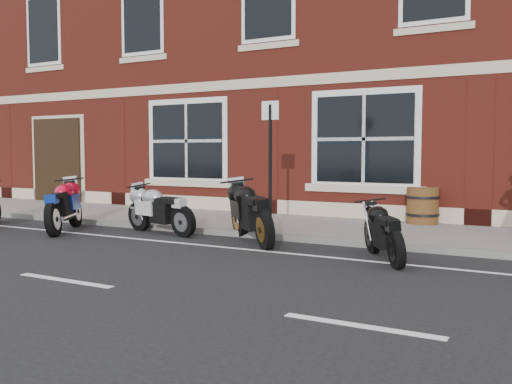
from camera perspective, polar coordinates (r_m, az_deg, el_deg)
ground at (r=10.11m, az=-5.81°, el=-5.50°), size 80.00×80.00×0.00m
sidewalk at (r=12.65m, az=2.00°, el=-3.29°), size 30.00×3.00×0.12m
kerb at (r=11.28m, az=-1.67°, el=-4.18°), size 30.00×0.16×0.12m
pub_building at (r=20.00m, az=12.32°, el=16.42°), size 24.00×12.00×12.00m
moto_sport_red at (r=12.68m, az=-18.41°, el=-1.15°), size 1.27×1.96×1.00m
moto_sport_black at (r=10.52m, az=-0.38°, el=-1.83°), size 1.77×1.70×1.04m
moto_sport_silver at (r=11.82m, az=-9.56°, el=-1.60°), size 2.00×0.56×0.91m
moto_naked_black at (r=9.03m, az=12.74°, el=-3.67°), size 1.10×1.61×0.83m
barrel_planter at (r=12.84m, az=16.33°, el=-1.32°), size 0.71×0.71×0.78m
parking_sign at (r=10.98m, az=1.43°, el=3.54°), size 0.36×0.07×2.52m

